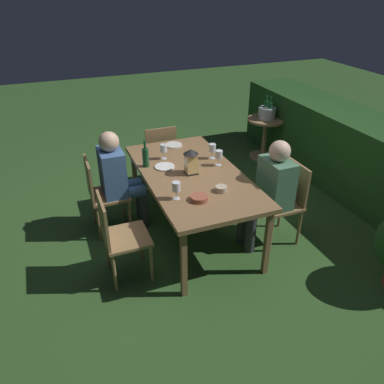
% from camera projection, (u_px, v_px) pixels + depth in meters
% --- Properties ---
extents(ground_plane, '(16.00, 16.00, 0.00)m').
position_uv_depth(ground_plane, '(192.00, 233.00, 4.30)').
color(ground_plane, '#2D5123').
extents(dining_table, '(1.87, 0.97, 0.75)m').
position_uv_depth(dining_table, '(192.00, 178.00, 3.96)').
color(dining_table, olive).
rests_on(dining_table, ground).
extents(chair_side_left_b, '(0.42, 0.40, 0.87)m').
position_uv_depth(chair_side_left_b, '(118.00, 235.00, 3.45)').
color(chair_side_left_b, '#937047').
rests_on(chair_side_left_b, ground).
extents(chair_side_right_b, '(0.42, 0.40, 0.87)m').
position_uv_depth(chair_side_right_b, '(285.00, 199.00, 4.00)').
color(chair_side_right_b, '#937047').
rests_on(chair_side_right_b, ground).
extents(person_in_green, '(0.38, 0.47, 1.15)m').
position_uv_depth(person_in_green, '(270.00, 189.00, 3.86)').
color(person_in_green, '#4C7A5B').
rests_on(person_in_green, ground).
extents(chair_side_left_a, '(0.42, 0.40, 0.87)m').
position_uv_depth(chair_side_left_a, '(102.00, 192.00, 4.13)').
color(chair_side_left_a, '#937047').
rests_on(chair_side_left_a, ground).
extents(person_in_blue, '(0.38, 0.47, 1.15)m').
position_uv_depth(person_in_blue, '(119.00, 176.00, 4.12)').
color(person_in_blue, '#426699').
rests_on(person_in_blue, ground).
extents(chair_head_near, '(0.40, 0.42, 0.87)m').
position_uv_depth(chair_head_near, '(159.00, 153.00, 5.02)').
color(chair_head_near, '#937047').
rests_on(chair_head_near, ground).
extents(lantern_centerpiece, '(0.15, 0.15, 0.27)m').
position_uv_depth(lantern_centerpiece, '(191.00, 160.00, 3.86)').
color(lantern_centerpiece, black).
rests_on(lantern_centerpiece, dining_table).
extents(green_bottle_on_table, '(0.07, 0.07, 0.29)m').
position_uv_depth(green_bottle_on_table, '(146.00, 157.00, 4.02)').
color(green_bottle_on_table, '#144723').
rests_on(green_bottle_on_table, dining_table).
extents(wine_glass_a, '(0.08, 0.08, 0.17)m').
position_uv_depth(wine_glass_a, '(219.00, 155.00, 4.04)').
color(wine_glass_a, silver).
rests_on(wine_glass_a, dining_table).
extents(wine_glass_b, '(0.08, 0.08, 0.17)m').
position_uv_depth(wine_glass_b, '(212.00, 149.00, 4.19)').
color(wine_glass_b, silver).
rests_on(wine_glass_b, dining_table).
extents(wine_glass_c, '(0.08, 0.08, 0.17)m').
position_uv_depth(wine_glass_c, '(164.00, 149.00, 4.18)').
color(wine_glass_c, silver).
rests_on(wine_glass_c, dining_table).
extents(wine_glass_d, '(0.08, 0.08, 0.17)m').
position_uv_depth(wine_glass_d, '(176.00, 187.00, 3.42)').
color(wine_glass_d, silver).
rests_on(wine_glass_d, dining_table).
extents(plate_a, '(0.20, 0.20, 0.01)m').
position_uv_depth(plate_a, '(174.00, 145.00, 4.57)').
color(plate_a, silver).
rests_on(plate_a, dining_table).
extents(plate_b, '(0.21, 0.21, 0.01)m').
position_uv_depth(plate_b, '(165.00, 167.00, 4.05)').
color(plate_b, white).
rests_on(plate_b, dining_table).
extents(bowl_olives, '(0.11, 0.11, 0.05)m').
position_uv_depth(bowl_olives, '(221.00, 189.00, 3.59)').
color(bowl_olives, '#BCAD8E').
rests_on(bowl_olives, dining_table).
extents(bowl_bread, '(0.16, 0.16, 0.04)m').
position_uv_depth(bowl_bread, '(199.00, 198.00, 3.45)').
color(bowl_bread, '#9E5138').
rests_on(bowl_bread, dining_table).
extents(side_table, '(0.57, 0.57, 0.63)m').
position_uv_depth(side_table, '(265.00, 132.00, 5.90)').
color(side_table, '#9E7A51').
rests_on(side_table, ground).
extents(ice_bucket, '(0.26, 0.26, 0.34)m').
position_uv_depth(ice_bucket, '(267.00, 112.00, 5.74)').
color(ice_bucket, '#B2B7BF').
rests_on(ice_bucket, side_table).
extents(hedge_backdrop, '(4.74, 0.76, 0.98)m').
position_uv_depth(hedge_backdrop, '(366.00, 161.00, 4.81)').
color(hedge_backdrop, '#234C1E').
rests_on(hedge_backdrop, ground).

